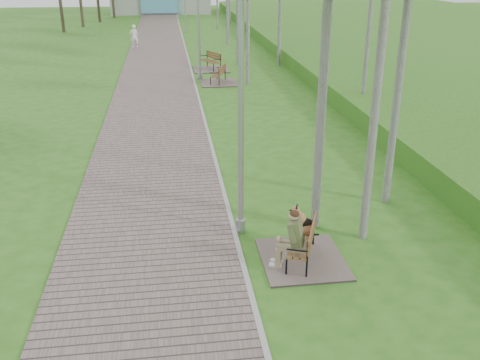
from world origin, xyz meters
name	(u,v)px	position (x,y,z in m)	size (l,w,h in m)	color
ground	(247,279)	(0.00, 0.00, 0.00)	(120.00, 120.00, 0.00)	#2E6419
walkway	(157,63)	(-1.75, 21.50, 0.02)	(3.50, 67.00, 0.04)	#645651
kerb	(189,63)	(0.00, 21.50, 0.03)	(0.10, 67.00, 0.05)	#999993
embankment	(409,63)	(12.00, 20.00, 0.00)	(14.00, 70.00, 1.60)	#4E8C2D
bench_main	(299,244)	(1.06, 0.47, 0.37)	(1.55, 1.72, 1.35)	#645651
bench_second	(218,79)	(1.08, 16.22, 0.19)	(1.67, 1.86, 1.03)	#645651
bench_third	(210,66)	(0.99, 19.42, 0.20)	(1.77, 1.96, 1.08)	#645651
lamp_post_near	(241,123)	(0.14, 1.78, 2.37)	(0.20, 0.20, 5.07)	#9B9EA3
lamp_post_second	(199,27)	(0.30, 17.14, 2.42)	(0.20, 0.20, 5.17)	#9B9EA3
lamp_post_third	(185,1)	(0.38, 34.69, 2.28)	(0.19, 0.19, 4.88)	#9B9EA3
pedestrian_near	(134,36)	(-3.19, 27.27, 0.72)	(0.53, 0.35, 1.45)	white
pedestrian_far	(144,6)	(-3.20, 49.38, 0.81)	(0.79, 0.62, 1.63)	slate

